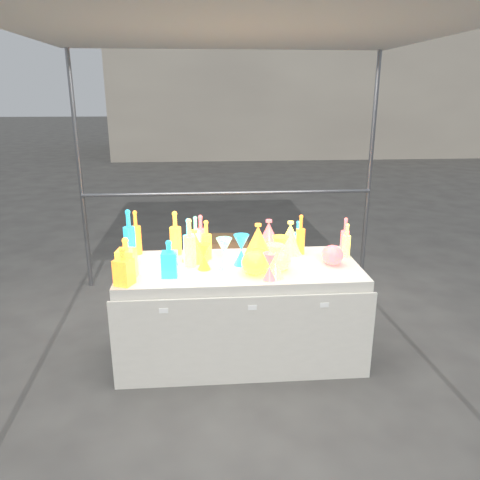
{
  "coord_description": "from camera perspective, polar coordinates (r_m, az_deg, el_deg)",
  "views": [
    {
      "loc": [
        -0.27,
        -3.31,
        2.0
      ],
      "look_at": [
        0.0,
        0.0,
        0.95
      ],
      "focal_mm": 35.0,
      "sensor_mm": 36.0,
      "label": 1
    }
  ],
  "objects": [
    {
      "name": "bottle_11",
      "position": [
        3.79,
        12.89,
        -0.02
      ],
      "size": [
        0.08,
        0.08,
        0.27
      ],
      "primitive_type": null,
      "rotation": [
        0.0,
        0.0,
        0.37
      ],
      "color": "teal",
      "rests_on": "display_table"
    },
    {
      "name": "bottle_7",
      "position": [
        3.53,
        -6.27,
        -0.18
      ],
      "size": [
        0.11,
        0.11,
        0.36
      ],
      "primitive_type": null,
      "rotation": [
        0.0,
        0.0,
        0.4
      ],
      "color": "#198C19",
      "rests_on": "display_table"
    },
    {
      "name": "hourglass_4",
      "position": [
        3.46,
        4.91,
        -1.54
      ],
      "size": [
        0.16,
        0.16,
        0.25
      ],
      "primitive_type": null,
      "rotation": [
        0.0,
        0.0,
        -0.36
      ],
      "color": "red",
      "rests_on": "display_table"
    },
    {
      "name": "background_building",
      "position": [
        17.85,
        9.86,
        20.5
      ],
      "size": [
        14.0,
        6.0,
        6.0
      ],
      "primitive_type": "cube",
      "color": "#ABA18E",
      "rests_on": "ground"
    },
    {
      "name": "canopy_tent",
      "position": [
        3.35,
        -0.01,
        24.15
      ],
      "size": [
        3.15,
        3.15,
        2.46
      ],
      "color": "gray",
      "rests_on": "ground"
    },
    {
      "name": "bottle_9",
      "position": [
        3.78,
        7.39,
        0.69
      ],
      "size": [
        0.09,
        0.09,
        0.33
      ],
      "primitive_type": null,
      "rotation": [
        0.0,
        0.0,
        -0.34
      ],
      "color": "yellow",
      "rests_on": "display_table"
    },
    {
      "name": "cardboard_box_flat",
      "position": [
        6.25,
        2.34,
        -0.87
      ],
      "size": [
        0.67,
        0.5,
        0.06
      ],
      "primitive_type": "cube",
      "rotation": [
        0.0,
        0.0,
        0.05
      ],
      "color": "#A07248",
      "rests_on": "ground"
    },
    {
      "name": "lampshade_0",
      "position": [
        3.62,
        -5.53,
        -0.66
      ],
      "size": [
        0.28,
        0.28,
        0.25
      ],
      "primitive_type": null,
      "rotation": [
        0.0,
        0.0,
        -0.43
      ],
      "color": "#DAEE32",
      "rests_on": "display_table"
    },
    {
      "name": "bottle_2",
      "position": [
        3.83,
        -12.55,
        0.9
      ],
      "size": [
        0.09,
        0.09,
        0.36
      ],
      "primitive_type": null,
      "rotation": [
        0.0,
        0.0,
        -0.2
      ],
      "color": "yellow",
      "rests_on": "display_table"
    },
    {
      "name": "bottle_10",
      "position": [
        3.83,
        12.67,
        0.48
      ],
      "size": [
        0.09,
        0.09,
        0.3
      ],
      "primitive_type": null,
      "rotation": [
        0.0,
        0.0,
        0.3
      ],
      "color": "#281FB5",
      "rests_on": "display_table"
    },
    {
      "name": "lampshade_3",
      "position": [
        3.8,
        6.14,
        0.36
      ],
      "size": [
        0.29,
        0.29,
        0.26
      ],
      "primitive_type": null,
      "rotation": [
        0.0,
        0.0,
        0.33
      ],
      "color": "teal",
      "rests_on": "display_table"
    },
    {
      "name": "lampshade_2",
      "position": [
        3.79,
        3.51,
        0.47
      ],
      "size": [
        0.3,
        0.3,
        0.28
      ],
      "primitive_type": null,
      "rotation": [
        0.0,
        0.0,
        -0.32
      ],
      "color": "#281FB5",
      "rests_on": "display_table"
    },
    {
      "name": "globe_3",
      "position": [
        3.6,
        11.21,
        -1.93
      ],
      "size": [
        0.22,
        0.22,
        0.13
      ],
      "primitive_type": null,
      "rotation": [
        0.0,
        0.0,
        0.38
      ],
      "color": "#281FB5",
      "rests_on": "display_table"
    },
    {
      "name": "bottle_4",
      "position": [
        3.49,
        -6.17,
        -0.3
      ],
      "size": [
        0.09,
        0.09,
        0.37
      ],
      "primitive_type": null,
      "rotation": [
        0.0,
        0.0,
        0.03
      ],
      "color": "teal",
      "rests_on": "display_table"
    },
    {
      "name": "lampshade_1",
      "position": [
        3.67,
        2.2,
        -0.07
      ],
      "size": [
        0.27,
        0.27,
        0.28
      ],
      "primitive_type": null,
      "rotation": [
        0.0,
        0.0,
        0.15
      ],
      "color": "#DAEE32",
      "rests_on": "display_table"
    },
    {
      "name": "bottle_0",
      "position": [
        3.77,
        -7.88,
        0.88
      ],
      "size": [
        0.09,
        0.09,
        0.36
      ],
      "primitive_type": null,
      "rotation": [
        0.0,
        0.0,
        0.0
      ],
      "color": "red",
      "rests_on": "display_table"
    },
    {
      "name": "globe_0",
      "position": [
        3.35,
        1.82,
        -2.96
      ],
      "size": [
        0.21,
        0.21,
        0.15
      ],
      "primitive_type": null,
      "rotation": [
        0.0,
        0.0,
        0.08
      ],
      "color": "red",
      "rests_on": "display_table"
    },
    {
      "name": "hourglass_0",
      "position": [
        3.44,
        -4.41,
        -2.05
      ],
      "size": [
        0.11,
        0.11,
        0.2
      ],
      "primitive_type": null,
      "rotation": [
        0.0,
        0.0,
        -0.18
      ],
      "color": "yellow",
      "rests_on": "display_table"
    },
    {
      "name": "ground",
      "position": [
        3.87,
        0.0,
        -13.53
      ],
      "size": [
        80.0,
        80.0,
        0.0
      ],
      "primitive_type": "plane",
      "color": "#5E5C57",
      "rests_on": "ground"
    },
    {
      "name": "hourglass_1",
      "position": [
        3.25,
        3.62,
        -3.24
      ],
      "size": [
        0.1,
        0.1,
        0.2
      ],
      "primitive_type": null,
      "rotation": [
        0.0,
        0.0,
        0.01
      ],
      "color": "#281FB5",
      "rests_on": "display_table"
    },
    {
      "name": "bottle_3",
      "position": [
        3.8,
        -4.81,
        0.78
      ],
      "size": [
        0.09,
        0.09,
        0.31
      ],
      "primitive_type": null,
      "rotation": [
        0.0,
        0.0,
        -0.11
      ],
      "color": "#281FB5",
      "rests_on": "display_table"
    },
    {
      "name": "globe_1",
      "position": [
        3.43,
        4.82,
        -2.65
      ],
      "size": [
        0.18,
        0.18,
        0.14
      ],
      "primitive_type": null,
      "rotation": [
        0.0,
        0.0,
        0.07
      ],
      "color": "teal",
      "rests_on": "display_table"
    },
    {
      "name": "decanter_1",
      "position": [
        3.24,
        -14.02,
        -3.08
      ],
      "size": [
        0.15,
        0.15,
        0.27
      ],
      "primitive_type": null,
      "rotation": [
        0.0,
        0.0,
        -0.42
      ],
      "color": "yellow",
      "rests_on": "display_table"
    },
    {
      "name": "cardboard_box_closed",
      "position": [
        5.5,
        -1.92,
        -1.64
      ],
      "size": [
        0.55,
        0.41,
        0.39
      ],
      "primitive_type": "cube",
      "rotation": [
        0.0,
        0.0,
        -0.05
      ],
      "color": "#A07248",
      "rests_on": "ground"
    },
    {
      "name": "display_table",
      "position": [
        3.68,
        0.01,
        -8.62
      ],
      "size": [
        1.84,
        0.83,
        0.75
      ],
      "color": "silver",
      "rests_on": "ground"
    },
    {
      "name": "decanter_0",
      "position": [
        3.36,
        -13.69,
        -2.09
      ],
      "size": [
        0.14,
        0.14,
        0.29
      ],
      "primitive_type": null,
      "rotation": [
        0.0,
        0.0,
        -0.12
      ],
      "color": "red",
      "rests_on": "display_table"
    },
    {
      "name": "hourglass_2",
      "position": [
        3.28,
        4.33,
        -2.6
      ],
      "size": [
        0.16,
        0.16,
        0.24
      ],
      "primitive_type": null,
      "rotation": [
        0.0,
        0.0,
        0.4
      ],
      "color": "teal",
      "rests_on": "display_table"
    },
    {
      "name": "hourglass_5",
      "position": [
        3.51,
        0.17,
        -1.22
      ],
      "size": [
        0.16,
        0.16,
        0.24
      ],
      "primitive_type": null,
      "rotation": [
        0.0,
        0.0,
        0.42
      ],
      "color": "#198C19",
      "rests_on": "display_table"
    },
    {
      "name": "globe_2",
      "position": [
        3.4,
        2.15,
        -2.59
      ],
      "size": [
        0.25,
        0.25,
        0.16
      ],
      "primitive_type": null,
      "rotation": [
        0.0,
        0.0,
        0.4
      ],
      "color": "yellow",
      "rests_on": "display_table"
    },
    {
      "name": "bottle_6",
      "position": [
        3.64,
        -4.12,
        0.06
      ],
      "size": [
        0.1,
        0.1,
        0.31
      ],
      "primitive_type": null,
      "rotation": [
        0.0,
        0.0,
        -0.3
      ],
      "color": "red",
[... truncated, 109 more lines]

